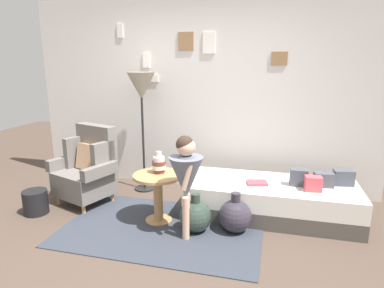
{
  "coord_description": "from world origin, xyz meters",
  "views": [
    {
      "loc": [
        1.04,
        -2.48,
        1.72
      ],
      "look_at": [
        0.15,
        0.95,
        0.85
      ],
      "focal_mm": 30.83,
      "sensor_mm": 36.0,
      "label": 1
    }
  ],
  "objects": [
    {
      "name": "side_table",
      "position": [
        -0.17,
        0.7,
        0.39
      ],
      "size": [
        0.54,
        0.54,
        0.55
      ],
      "color": "tan",
      "rests_on": "ground"
    },
    {
      "name": "pillow_back",
      "position": [
        1.46,
        1.03,
        0.48
      ],
      "size": [
        0.18,
        0.14,
        0.16
      ],
      "primitive_type": "cube",
      "rotation": [
        0.0,
        0.0,
        0.1
      ],
      "color": "#D64C56",
      "rests_on": "daybed"
    },
    {
      "name": "pillow_head",
      "position": [
        1.8,
        1.29,
        0.49
      ],
      "size": [
        0.23,
        0.15,
        0.17
      ],
      "primitive_type": "cube",
      "rotation": [
        0.0,
        0.0,
        0.15
      ],
      "color": "#474C56",
      "rests_on": "daybed"
    },
    {
      "name": "rug",
      "position": [
        -0.07,
        0.55,
        0.01
      ],
      "size": [
        2.1,
        1.35,
        0.01
      ],
      "primitive_type": "cube",
      "color": "#333842",
      "rests_on": "ground"
    },
    {
      "name": "armchair",
      "position": [
        -1.21,
        1.0,
        0.44
      ],
      "size": [
        0.87,
        0.76,
        0.97
      ],
      "color": "tan",
      "rests_on": "ground"
    },
    {
      "name": "book_on_daybed",
      "position": [
        0.87,
        1.08,
        0.42
      ],
      "size": [
        0.25,
        0.21,
        0.03
      ],
      "primitive_type": "cube",
      "rotation": [
        0.0,
        0.0,
        0.24
      ],
      "color": "#BA4453",
      "rests_on": "daybed"
    },
    {
      "name": "magazine_basket",
      "position": [
        -1.64,
        0.53,
        0.14
      ],
      "size": [
        0.28,
        0.28,
        0.28
      ],
      "primitive_type": "cylinder",
      "color": "black",
      "rests_on": "ground"
    },
    {
      "name": "gallery_wall",
      "position": [
        -0.0,
        1.95,
        1.3
      ],
      "size": [
        4.8,
        0.12,
        2.6
      ],
      "color": "silver",
      "rests_on": "ground"
    },
    {
      "name": "demijohn_far",
      "position": [
        0.68,
        0.68,
        0.18
      ],
      "size": [
        0.35,
        0.35,
        0.43
      ],
      "color": "#332D38",
      "rests_on": "ground"
    },
    {
      "name": "person_child",
      "position": [
        0.22,
        0.44,
        0.67
      ],
      "size": [
        0.34,
        0.34,
        1.06
      ],
      "color": "#D8AD8E",
      "rests_on": "ground"
    },
    {
      "name": "ground_plane",
      "position": [
        0.0,
        0.0,
        0.0
      ],
      "size": [
        12.0,
        12.0,
        0.0
      ],
      "primitive_type": "plane",
      "color": "#4C3D33"
    },
    {
      "name": "floor_lamp",
      "position": [
        -0.7,
        1.57,
        1.37
      ],
      "size": [
        0.37,
        0.37,
        1.61
      ],
      "color": "black",
      "rests_on": "ground"
    },
    {
      "name": "pillow_mid",
      "position": [
        1.58,
        1.19,
        0.48
      ],
      "size": [
        0.22,
        0.15,
        0.16
      ],
      "primitive_type": "cube",
      "rotation": [
        0.0,
        0.0,
        0.13
      ],
      "color": "#474C56",
      "rests_on": "daybed"
    },
    {
      "name": "demijohn_near",
      "position": [
        0.28,
        0.58,
        0.17
      ],
      "size": [
        0.33,
        0.33,
        0.42
      ],
      "color": "#2D3D33",
      "rests_on": "ground"
    },
    {
      "name": "daybed",
      "position": [
        1.03,
        1.16,
        0.2
      ],
      "size": [
        1.9,
        0.81,
        0.4
      ],
      "color": "#4C4742",
      "rests_on": "ground"
    },
    {
      "name": "pillow_extra",
      "position": [
        1.32,
        1.15,
        0.49
      ],
      "size": [
        0.19,
        0.12,
        0.19
      ],
      "primitive_type": "cube",
      "rotation": [
        0.0,
        0.0,
        0.03
      ],
      "color": "#474C56",
      "rests_on": "daybed"
    },
    {
      "name": "vase_striped",
      "position": [
        -0.17,
        0.76,
        0.65
      ],
      "size": [
        0.15,
        0.15,
        0.24
      ],
      "color": "brown",
      "rests_on": "side_table"
    }
  ]
}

